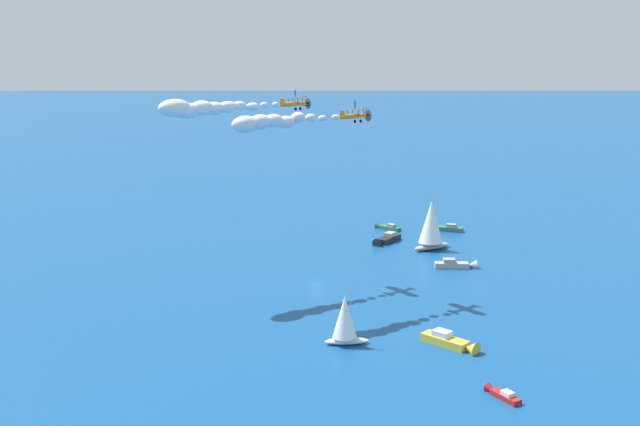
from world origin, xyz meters
The scene contains 15 objects.
ground_plane centered at (0.00, 0.00, 0.00)m, with size 2000.00×2000.00×0.00m, color navy.
motorboat_near_centre centered at (-42.28, 32.12, 0.59)m, with size 7.47×5.67×2.20m.
motorboat_far_port centered at (-36.22, 46.29, 0.70)m, with size 7.12×8.58×2.59m.
motorboat_far_stbd centered at (-2.54, 33.11, 0.71)m, with size 5.16×9.40×2.65m.
sailboat_inshore centered at (-18.96, 34.23, 6.17)m, with size 7.02×10.87×13.51m.
motorboat_offshore centered at (39.28, 11.15, 0.78)m, with size 9.90×7.17×2.89m.
sailboat_trailing centered at (33.23, -5.04, 4.24)m, with size 4.68×7.46×9.29m.
motorboat_ahead centered at (57.95, 9.35, 0.46)m, with size 6.01×2.92×1.69m.
motorboat_mid_cluster centered at (-28.27, 26.38, 0.80)m, with size 8.52×9.56×2.96m.
biplane_lead centered at (-7.67, -2.27, 36.39)m, with size 7.36×7.09×3.63m.
wingwalker_lead centered at (-7.86, -2.32, 38.53)m, with size 1.45×0.56×1.53m.
smoke_trail_lead centered at (-1.00, -22.87, 36.20)m, with size 10.45×25.37×4.11m.
biplane_wingman centered at (6.46, 5.79, 34.81)m, with size 7.36×7.09×3.63m.
wingwalker_wingman centered at (6.27, 5.74, 36.99)m, with size 0.90×0.38×1.78m.
smoke_trail_wingman centered at (12.51, -12.61, 34.50)m, with size 8.98×22.27×3.45m.
Camera 1 is at (143.53, -42.20, 46.03)m, focal length 42.59 mm.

